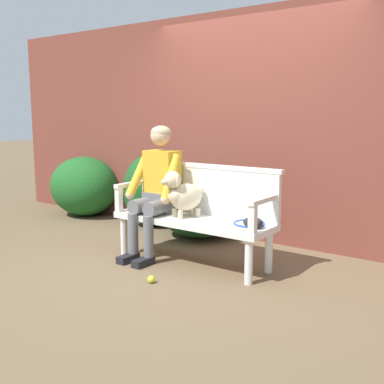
{
  "coord_description": "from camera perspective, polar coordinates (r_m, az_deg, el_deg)",
  "views": [
    {
      "loc": [
        2.61,
        -3.57,
        1.44
      ],
      "look_at": [
        0.0,
        0.0,
        0.7
      ],
      "focal_mm": 44.1,
      "sensor_mm": 36.0,
      "label": 1
    }
  ],
  "objects": [
    {
      "name": "dog_on_bench",
      "position": [
        4.5,
        -1.16,
        -0.26
      ],
      "size": [
        0.33,
        0.45,
        0.46
      ],
      "color": "beige",
      "rests_on": "garden_bench"
    },
    {
      "name": "bench_armrest_right_end",
      "position": [
        4.02,
        8.19,
        -1.93
      ],
      "size": [
        0.06,
        0.49,
        0.28
      ],
      "color": "white",
      "rests_on": "garden_bench"
    },
    {
      "name": "baseball_glove",
      "position": [
        4.18,
        7.41,
        -3.66
      ],
      "size": [
        0.28,
        0.27,
        0.09
      ],
      "primitive_type": "ellipsoid",
      "rotation": [
        0.0,
        0.0,
        -0.67
      ],
      "color": "black",
      "rests_on": "garden_bench"
    },
    {
      "name": "hedge_bush_mid_left",
      "position": [
        6.86,
        -12.91,
        0.7
      ],
      "size": [
        1.02,
        0.88,
        0.84
      ],
      "primitive_type": "ellipsoid",
      "color": "#1E5B23",
      "rests_on": "ground"
    },
    {
      "name": "bench_backrest",
      "position": [
        4.66,
        1.57,
        0.4
      ],
      "size": [
        1.66,
        0.06,
        0.5
      ],
      "color": "white",
      "rests_on": "garden_bench"
    },
    {
      "name": "hedge_bush_far_left",
      "position": [
        6.07,
        -5.15,
        0.18
      ],
      "size": [
        0.7,
        0.65,
        0.92
      ],
      "primitive_type": "ellipsoid",
      "color": "#194C1E",
      "rests_on": "ground"
    },
    {
      "name": "tennis_racket",
      "position": [
        4.31,
        6.91,
        -3.71
      ],
      "size": [
        0.41,
        0.57,
        0.03
      ],
      "color": "blue",
      "rests_on": "garden_bench"
    },
    {
      "name": "hedge_bush_far_right",
      "position": [
        5.56,
        0.88,
        -2.52
      ],
      "size": [
        0.97,
        0.9,
        0.57
      ],
      "primitive_type": "ellipsoid",
      "color": "#286B2D",
      "rests_on": "ground"
    },
    {
      "name": "ground_plane",
      "position": [
        4.65,
        0.0,
        -8.55
      ],
      "size": [
        40.0,
        40.0,
        0.0
      ],
      "primitive_type": "plane",
      "color": "brown"
    },
    {
      "name": "bench_armrest_left_end",
      "position": [
        4.92,
        -7.88,
        0.18
      ],
      "size": [
        0.06,
        0.49,
        0.28
      ],
      "color": "white",
      "rests_on": "garden_bench"
    },
    {
      "name": "person_seated",
      "position": [
        4.73,
        -4.25,
        0.75
      ],
      "size": [
        0.56,
        0.65,
        1.32
      ],
      "color": "black",
      "rests_on": "ground"
    },
    {
      "name": "garden_bench",
      "position": [
        4.55,
        0.0,
        -3.87
      ],
      "size": [
        1.62,
        0.49,
        0.45
      ],
      "color": "white",
      "rests_on": "ground"
    },
    {
      "name": "brick_garden_fence",
      "position": [
        5.48,
        7.79,
        7.83
      ],
      "size": [
        8.0,
        0.3,
        2.58
      ],
      "primitive_type": "cube",
      "color": "brown",
      "rests_on": "ground"
    },
    {
      "name": "tennis_ball",
      "position": [
        4.13,
        -4.96,
        -10.48
      ],
      "size": [
        0.07,
        0.07,
        0.07
      ],
      "primitive_type": "sphere",
      "color": "#CCDB33",
      "rests_on": "ground"
    }
  ]
}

